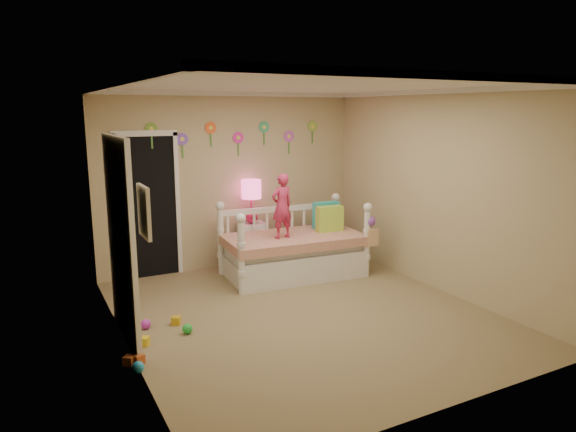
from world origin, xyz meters
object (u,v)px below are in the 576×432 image
daybed (293,239)px  table_lamp (251,195)px  child (282,206)px  nightstand (252,244)px

daybed → table_lamp: size_ratio=3.00×
child → table_lamp: (-0.10, 0.81, 0.05)m
child → table_lamp: 0.82m
table_lamp → daybed: bearing=-65.5°
child → table_lamp: size_ratio=1.36×
child → daybed: bearing=-167.9°
daybed → child: size_ratio=2.20×
daybed → nightstand: bearing=118.6°
nightstand → table_lamp: table_lamp is taller
daybed → table_lamp: (-0.33, 0.72, 0.56)m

